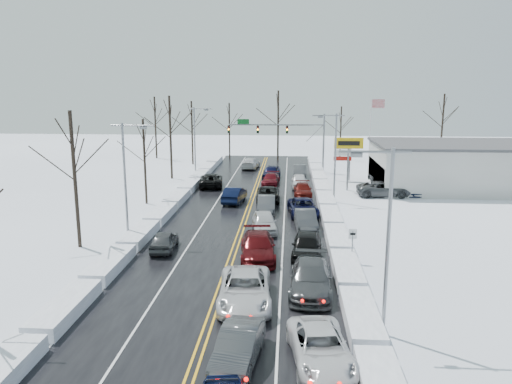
# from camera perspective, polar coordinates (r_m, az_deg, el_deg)

# --- Properties ---
(ground) EXTENTS (160.00, 160.00, 0.00)m
(ground) POSITION_cam_1_polar(r_m,az_deg,el_deg) (42.15, -1.59, -4.05)
(ground) COLOR white
(ground) RESTS_ON ground
(road_surface) EXTENTS (14.00, 84.00, 0.01)m
(road_surface) POSITION_cam_1_polar(r_m,az_deg,el_deg) (44.06, -1.34, -3.32)
(road_surface) COLOR black
(road_surface) RESTS_ON ground
(snow_bank_left) EXTENTS (1.65, 72.00, 0.78)m
(snow_bank_left) POSITION_cam_1_polar(r_m,az_deg,el_deg) (45.38, -10.96, -3.10)
(snow_bank_left) COLOR white
(snow_bank_left) RESTS_ON ground
(snow_bank_right) EXTENTS (1.65, 72.00, 0.78)m
(snow_bank_right) POSITION_cam_1_polar(r_m,az_deg,el_deg) (44.04, 8.57, -3.47)
(snow_bank_right) COLOR white
(snow_bank_right) RESTS_ON ground
(traffic_signal_mast) EXTENTS (13.28, 0.39, 8.00)m
(traffic_signal_mast) POSITION_cam_1_polar(r_m,az_deg,el_deg) (68.58, 3.52, 6.82)
(traffic_signal_mast) COLOR slate
(traffic_signal_mast) RESTS_ON ground
(tires_plus_sign) EXTENTS (3.20, 0.34, 6.00)m
(tires_plus_sign) POSITION_cam_1_polar(r_m,az_deg,el_deg) (57.08, 10.54, 5.10)
(tires_plus_sign) COLOR slate
(tires_plus_sign) RESTS_ON ground
(used_vehicles_sign) EXTENTS (2.20, 0.22, 4.65)m
(used_vehicles_sign) POSITION_cam_1_polar(r_m,az_deg,el_deg) (63.21, 9.88, 4.25)
(used_vehicles_sign) COLOR slate
(used_vehicles_sign) RESTS_ON ground
(speed_limit_sign) EXTENTS (0.55, 0.09, 2.35)m
(speed_limit_sign) POSITION_cam_1_polar(r_m,az_deg,el_deg) (34.10, 10.98, -5.31)
(speed_limit_sign) COLOR slate
(speed_limit_sign) RESTS_ON ground
(flagpole) EXTENTS (1.87, 1.20, 10.00)m
(flagpole) POSITION_cam_1_polar(r_m,az_deg,el_deg) (71.44, 13.06, 7.10)
(flagpole) COLOR silver
(flagpole) RESTS_ON ground
(dealership_building) EXTENTS (20.40, 12.40, 5.30)m
(dealership_building) POSITION_cam_1_polar(r_m,az_deg,el_deg) (62.31, 22.66, 2.78)
(dealership_building) COLOR beige
(dealership_building) RESTS_ON ground
(streetlight_se) EXTENTS (3.20, 0.25, 9.00)m
(streetlight_se) POSITION_cam_1_polar(r_m,az_deg,el_deg) (23.61, 14.46, -3.98)
(streetlight_se) COLOR slate
(streetlight_se) RESTS_ON ground
(streetlight_ne) EXTENTS (3.20, 0.25, 9.00)m
(streetlight_ne) POSITION_cam_1_polar(r_m,az_deg,el_deg) (50.90, 8.84, 4.71)
(streetlight_ne) COLOR slate
(streetlight_ne) RESTS_ON ground
(streetlight_sw) EXTENTS (3.20, 0.25, 9.00)m
(streetlight_sw) POSITION_cam_1_polar(r_m,az_deg,el_deg) (38.84, -14.50, 2.22)
(streetlight_sw) COLOR slate
(streetlight_sw) RESTS_ON ground
(streetlight_nw) EXTENTS (3.20, 0.25, 9.00)m
(streetlight_nw) POSITION_cam_1_polar(r_m,az_deg,el_deg) (65.77, -6.86, 6.39)
(streetlight_nw) COLOR slate
(streetlight_nw) RESTS_ON ground
(tree_left_b) EXTENTS (4.00, 4.00, 10.00)m
(tree_left_b) POSITION_cam_1_polar(r_m,az_deg,el_deg) (37.91, -20.19, 4.20)
(tree_left_b) COLOR #2D231C
(tree_left_b) RESTS_ON ground
(tree_left_c) EXTENTS (3.40, 3.40, 8.50)m
(tree_left_c) POSITION_cam_1_polar(r_m,az_deg,el_deg) (50.75, -12.68, 5.25)
(tree_left_c) COLOR #2D231C
(tree_left_c) RESTS_ON ground
(tree_left_d) EXTENTS (4.20, 4.20, 10.50)m
(tree_left_d) POSITION_cam_1_polar(r_m,az_deg,el_deg) (64.27, -9.80, 7.98)
(tree_left_d) COLOR #2D231C
(tree_left_d) RESTS_ON ground
(tree_left_e) EXTENTS (3.80, 3.80, 9.50)m
(tree_left_e) POSITION_cam_1_polar(r_m,az_deg,el_deg) (75.93, -7.35, 8.13)
(tree_left_e) COLOR #2D231C
(tree_left_e) RESTS_ON ground
(tree_far_a) EXTENTS (4.00, 4.00, 10.00)m
(tree_far_a) POSITION_cam_1_polar(r_m,az_deg,el_deg) (83.39, -11.47, 8.57)
(tree_far_a) COLOR #2D231C
(tree_far_a) RESTS_ON ground
(tree_far_b) EXTENTS (3.60, 3.60, 9.00)m
(tree_far_b) POSITION_cam_1_polar(r_m,az_deg,el_deg) (82.09, -3.07, 8.25)
(tree_far_b) COLOR #2D231C
(tree_far_b) RESTS_ON ground
(tree_far_c) EXTENTS (4.40, 4.40, 11.00)m
(tree_far_c) POSITION_cam_1_polar(r_m,az_deg,el_deg) (79.44, 2.55, 9.14)
(tree_far_c) COLOR #2D231C
(tree_far_c) RESTS_ON ground
(tree_far_d) EXTENTS (3.40, 3.40, 8.50)m
(tree_far_d) POSITION_cam_1_polar(r_m,az_deg,el_deg) (81.42, 9.69, 7.82)
(tree_far_d) COLOR #2D231C
(tree_far_d) RESTS_ON ground
(tree_far_e) EXTENTS (4.20, 4.20, 10.50)m
(tree_far_e) POSITION_cam_1_polar(r_m,az_deg,el_deg) (84.91, 20.61, 8.34)
(tree_far_e) COLOR #2D231C
(tree_far_e) RESTS_ON ground
(queued_car_1) EXTENTS (2.16, 4.79, 1.52)m
(queued_car_1) POSITION_cam_1_polar(r_m,az_deg,el_deg) (22.69, -2.03, -18.91)
(queued_car_1) COLOR #3D3F42
(queued_car_1) RESTS_ON ground
(queued_car_2) EXTENTS (3.21, 6.28, 1.70)m
(queued_car_2) POSITION_cam_1_polar(r_m,az_deg,el_deg) (27.91, -1.26, -12.68)
(queued_car_2) COLOR silver
(queued_car_2) RESTS_ON ground
(queued_car_3) EXTENTS (2.82, 5.95, 1.68)m
(queued_car_3) POSITION_cam_1_polar(r_m,az_deg,el_deg) (34.73, 0.21, -7.60)
(queued_car_3) COLOR #44090B
(queued_car_3) RESTS_ON ground
(queued_car_4) EXTENTS (2.44, 4.88, 1.60)m
(queued_car_4) POSITION_cam_1_polar(r_m,az_deg,el_deg) (40.98, 0.94, -4.52)
(queued_car_4) COLOR silver
(queued_car_4) RESTS_ON ground
(queued_car_5) EXTENTS (1.76, 4.69, 1.53)m
(queued_car_5) POSITION_cam_1_polar(r_m,az_deg,el_deg) (47.10, 1.19, -2.32)
(queued_car_5) COLOR #44464A
(queued_car_5) RESTS_ON ground
(queued_car_6) EXTENTS (2.57, 5.20, 1.42)m
(queued_car_6) POSITION_cam_1_polar(r_m,az_deg,el_deg) (51.64, 1.38, -1.04)
(queued_car_6) COLOR black
(queued_car_6) RESTS_ON ground
(queued_car_7) EXTENTS (2.24, 4.79, 1.35)m
(queued_car_7) POSITION_cam_1_polar(r_m,az_deg,el_deg) (60.18, 1.70, 0.84)
(queued_car_7) COLOR #4A0910
(queued_car_7) RESTS_ON ground
(queued_car_8) EXTENTS (2.51, 5.06, 1.66)m
(queued_car_8) POSITION_cam_1_polar(r_m,az_deg,el_deg) (64.27, 1.78, 1.56)
(queued_car_8) COLOR black
(queued_car_8) RESTS_ON ground
(queued_car_10) EXTENTS (3.09, 5.53, 1.46)m
(queued_car_10) POSITION_cam_1_polar(r_m,az_deg,el_deg) (22.79, 7.34, -18.86)
(queued_car_10) COLOR silver
(queued_car_10) RESTS_ON ground
(queued_car_11) EXTENTS (2.68, 5.99, 1.71)m
(queued_car_11) POSITION_cam_1_polar(r_m,az_deg,el_deg) (29.57, 6.24, -11.28)
(queued_car_11) COLOR #3F4245
(queued_car_11) RESTS_ON ground
(queued_car_12) EXTENTS (2.34, 5.10, 1.69)m
(queued_car_12) POSITION_cam_1_polar(r_m,az_deg,el_deg) (35.17, 5.79, -7.41)
(queued_car_12) COLOR black
(queued_car_12) RESTS_ON ground
(queued_car_13) EXTENTS (2.00, 4.88, 1.57)m
(queued_car_13) POSITION_cam_1_polar(r_m,az_deg,el_deg) (41.84, 5.67, -4.22)
(queued_car_13) COLOR #383A3D
(queued_car_13) RESTS_ON ground
(queued_car_14) EXTENTS (3.06, 5.67, 1.51)m
(queued_car_14) POSITION_cam_1_polar(r_m,az_deg,el_deg) (46.18, 5.39, -2.66)
(queued_car_14) COLOR black
(queued_car_14) RESTS_ON ground
(queued_car_15) EXTENTS (1.95, 4.72, 1.36)m
(queued_car_15) POSITION_cam_1_polar(r_m,az_deg,el_deg) (54.20, 5.37, -0.46)
(queued_car_15) COLOR #4D0E0A
(queued_car_15) RESTS_ON ground
(queued_car_16) EXTENTS (1.89, 4.55, 1.54)m
(queued_car_16) POSITION_cam_1_polar(r_m,az_deg,el_deg) (58.71, 4.94, 0.52)
(queued_car_16) COLOR silver
(queued_car_16) RESTS_ON ground
(queued_car_17) EXTENTS (1.64, 4.67, 1.54)m
(queued_car_17) POSITION_cam_1_polar(r_m,az_deg,el_deg) (65.70, 5.01, 1.75)
(queued_car_17) COLOR #434548
(queued_car_17) RESTS_ON ground
(oncoming_car_0) EXTENTS (2.24, 5.01, 1.60)m
(oncoming_car_0) POSITION_cam_1_polar(r_m,az_deg,el_deg) (51.15, -2.46, -1.17)
(oncoming_car_0) COLOR black
(oncoming_car_0) RESTS_ON ground
(oncoming_car_1) EXTENTS (3.31, 5.95, 1.57)m
(oncoming_car_1) POSITION_cam_1_polar(r_m,az_deg,el_deg) (59.30, -5.14, 0.63)
(oncoming_car_1) COLOR black
(oncoming_car_1) RESTS_ON ground
(oncoming_car_2) EXTENTS (2.71, 5.51, 1.54)m
(oncoming_car_2) POSITION_cam_1_polar(r_m,az_deg,el_deg) (72.16, -0.61, 2.72)
(oncoming_car_2) COLOR silver
(oncoming_car_2) RESTS_ON ground
(oncoming_car_3) EXTENTS (1.92, 4.22, 1.41)m
(oncoming_car_3) POSITION_cam_1_polar(r_m,az_deg,el_deg) (37.09, -10.43, -6.51)
(oncoming_car_3) COLOR #3E4043
(oncoming_car_3) RESTS_ON ground
(parked_car_0) EXTENTS (5.81, 2.70, 1.61)m
(parked_car_0) POSITION_cam_1_polar(r_m,az_deg,el_deg) (55.53, 14.36, -0.49)
(parked_car_0) COLOR #46494C
(parked_car_0) RESTS_ON ground
(parked_car_1) EXTENTS (2.95, 5.72, 1.59)m
(parked_car_1) POSITION_cam_1_polar(r_m,az_deg,el_deg) (57.66, 17.02, -0.19)
(parked_car_1) COLOR black
(parked_car_1) RESTS_ON ground
(parked_car_2) EXTENTS (1.96, 4.64, 1.57)m
(parked_car_2) POSITION_cam_1_polar(r_m,az_deg,el_deg) (63.81, 13.66, 1.14)
(parked_car_2) COLOR black
(parked_car_2) RESTS_ON ground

